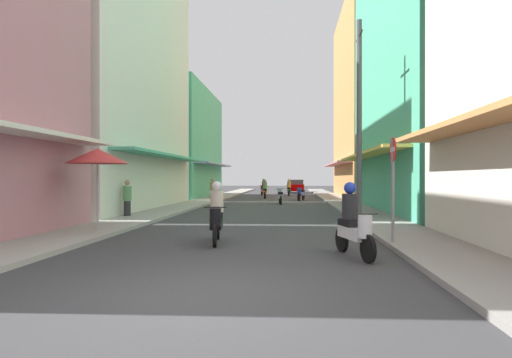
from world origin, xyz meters
TOP-DOWN VIEW (x-y plane):
  - ground_plane at (0.00, 21.88)m, footprint 113.88×113.88m
  - sidewalk_left at (-4.63, 21.88)m, footprint 1.93×59.76m
  - sidewalk_right at (4.63, 21.88)m, footprint 1.93×59.76m
  - building_left_mid at (-8.59, 15.42)m, footprint 7.05×13.12m
  - building_left_far at (-8.59, 29.13)m, footprint 7.05×12.64m
  - building_right_mid at (8.60, 15.20)m, footprint 7.05×13.68m
  - building_right_far at (8.60, 29.23)m, footprint 7.05×13.60m
  - motorbike_silver at (0.68, 20.43)m, footprint 0.55×1.81m
  - motorbike_green at (1.16, 32.55)m, footprint 0.55×1.81m
  - motorbike_blue at (2.08, 24.42)m, footprint 0.70×1.76m
  - motorbike_orange at (-0.72, 27.49)m, footprint 0.55×1.81m
  - motorbike_black at (-0.53, 4.76)m, footprint 0.55×1.81m
  - motorbike_white at (2.68, 3.16)m, footprint 0.71×1.76m
  - motorbike_maroon at (-1.19, 32.30)m, footprint 0.70×1.76m
  - parked_car at (1.90, 39.51)m, footprint 1.95×4.18m
  - pedestrian_midway at (-5.29, 10.63)m, footprint 0.34×0.34m
  - pedestrian_crossing at (-4.60, 25.28)m, footprint 0.34×0.34m
  - vendor_umbrella at (-4.36, 6.12)m, footprint 1.80×1.80m
  - utility_pole at (3.92, 10.09)m, footprint 0.20×1.20m
  - street_sign_no_entry at (3.82, 4.51)m, footprint 0.07×0.60m

SIDE VIEW (x-z plane):
  - ground_plane at x=0.00m, z-range 0.00..0.00m
  - sidewalk_left at x=-4.63m, z-range 0.00..0.12m
  - sidewalk_right at x=4.63m, z-range 0.00..0.12m
  - motorbike_silver at x=0.68m, z-range 0.02..0.99m
  - motorbike_blue at x=2.08m, z-range 0.02..0.99m
  - motorbike_green at x=1.16m, z-range -0.09..1.49m
  - motorbike_orange at x=-0.72m, z-range -0.09..1.49m
  - motorbike_black at x=-0.53m, z-range -0.09..1.49m
  - motorbike_white at x=2.68m, z-range -0.09..1.49m
  - motorbike_maroon at x=-1.19m, z-range -0.09..1.49m
  - parked_car at x=1.90m, z-range 0.01..1.46m
  - pedestrian_midway at x=-5.29m, z-range 0.00..1.58m
  - pedestrian_crossing at x=-4.60m, z-range 0.00..1.59m
  - street_sign_no_entry at x=3.82m, z-range 0.39..3.04m
  - vendor_umbrella at x=-4.36m, z-range 1.04..3.58m
  - utility_pole at x=3.92m, z-range 0.08..7.67m
  - building_left_far at x=-8.59m, z-range 0.00..9.13m
  - building_left_mid at x=-8.59m, z-range -0.01..14.00m
  - building_right_far at x=8.60m, z-range -0.01..15.83m
  - building_right_mid at x=8.60m, z-range -0.01..16.23m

